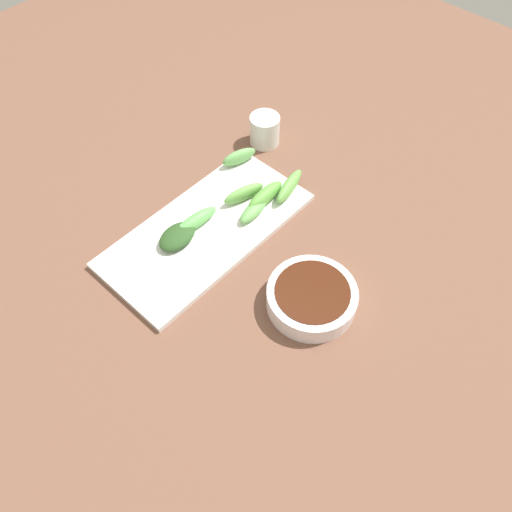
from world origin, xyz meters
name	(u,v)px	position (x,y,z in m)	size (l,w,h in m)	color
tabletop	(229,267)	(0.00, 0.00, 0.01)	(2.10, 2.10, 0.02)	brown
sauce_bowl	(312,297)	(-0.16, -0.03, 0.04)	(0.15, 0.15, 0.04)	white
serving_plate	(206,230)	(0.08, -0.02, 0.03)	(0.19, 0.39, 0.01)	white
broccoli_stalk_0	(239,157)	(0.15, -0.19, 0.05)	(0.02, 0.07, 0.03)	#6BAF5B
broccoli_stalk_1	(244,193)	(0.08, -0.12, 0.05)	(0.02, 0.08, 0.03)	#6EB14F
broccoli_stalk_2	(289,186)	(0.03, -0.20, 0.05)	(0.02, 0.09, 0.03)	#6CB44F
broccoli_stalk_3	(196,221)	(0.10, -0.02, 0.04)	(0.02, 0.09, 0.03)	#64B959
broccoli_stalk_4	(265,196)	(0.05, -0.15, 0.05)	(0.03, 0.09, 0.03)	#61A943
broccoli_stalk_5	(254,209)	(0.04, -0.11, 0.04)	(0.03, 0.08, 0.02)	#6AAF59
broccoli_leafy_6	(177,236)	(0.10, 0.03, 0.04)	(0.05, 0.08, 0.02)	#2C5022
tea_cup	(265,130)	(0.17, -0.28, 0.05)	(0.06, 0.06, 0.06)	white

